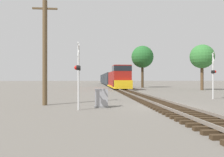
{
  "coord_description": "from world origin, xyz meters",
  "views": [
    {
      "loc": [
        -5.02,
        -14.68,
        1.92
      ],
      "look_at": [
        -2.91,
        8.88,
        1.97
      ],
      "focal_mm": 35.0,
      "sensor_mm": 36.0,
      "label": 1
    }
  ],
  "objects_px": {
    "utility_pole": "(45,52)",
    "tree_far_right": "(202,57)",
    "relay_cabinet": "(101,98)",
    "tree_mid_background": "(142,57)",
    "freight_train": "(109,79)",
    "crossing_signal_far": "(213,73)",
    "crossing_signal_near": "(78,71)"
  },
  "relations": [
    {
      "from": "tree_far_right",
      "to": "tree_mid_background",
      "type": "height_order",
      "value": "tree_mid_background"
    },
    {
      "from": "crossing_signal_near",
      "to": "relay_cabinet",
      "type": "relative_size",
      "value": 3.32
    },
    {
      "from": "freight_train",
      "to": "tree_far_right",
      "type": "relative_size",
      "value": 8.29
    },
    {
      "from": "crossing_signal_near",
      "to": "tree_far_right",
      "type": "xyz_separation_m",
      "value": [
        19.65,
        22.36,
        3.31
      ]
    },
    {
      "from": "utility_pole",
      "to": "relay_cabinet",
      "type": "bearing_deg",
      "value": -22.28
    },
    {
      "from": "utility_pole",
      "to": "tree_mid_background",
      "type": "distance_m",
      "value": 34.74
    },
    {
      "from": "crossing_signal_near",
      "to": "tree_mid_background",
      "type": "height_order",
      "value": "tree_mid_background"
    },
    {
      "from": "freight_train",
      "to": "tree_far_right",
      "type": "height_order",
      "value": "tree_far_right"
    },
    {
      "from": "utility_pole",
      "to": "tree_mid_background",
      "type": "xyz_separation_m",
      "value": [
        14.56,
        31.41,
        2.86
      ]
    },
    {
      "from": "crossing_signal_near",
      "to": "crossing_signal_far",
      "type": "distance_m",
      "value": 13.88
    },
    {
      "from": "crossing_signal_near",
      "to": "relay_cabinet",
      "type": "xyz_separation_m",
      "value": [
        1.48,
        1.09,
        -1.8
      ]
    },
    {
      "from": "utility_pole",
      "to": "tree_mid_background",
      "type": "relative_size",
      "value": 0.83
    },
    {
      "from": "tree_mid_background",
      "to": "crossing_signal_near",
      "type": "bearing_deg",
      "value": -109.3
    },
    {
      "from": "utility_pole",
      "to": "tree_mid_background",
      "type": "bearing_deg",
      "value": 65.13
    },
    {
      "from": "crossing_signal_near",
      "to": "tree_mid_background",
      "type": "xyz_separation_m",
      "value": [
        11.96,
        34.17,
        4.37
      ]
    },
    {
      "from": "tree_far_right",
      "to": "freight_train",
      "type": "bearing_deg",
      "value": 114.15
    },
    {
      "from": "tree_mid_background",
      "to": "tree_far_right",
      "type": "bearing_deg",
      "value": -56.96
    },
    {
      "from": "crossing_signal_far",
      "to": "tree_mid_background",
      "type": "distance_m",
      "value": 28.22
    },
    {
      "from": "freight_train",
      "to": "relay_cabinet",
      "type": "bearing_deg",
      "value": -94.87
    },
    {
      "from": "relay_cabinet",
      "to": "utility_pole",
      "type": "height_order",
      "value": "utility_pole"
    },
    {
      "from": "crossing_signal_far",
      "to": "tree_far_right",
      "type": "relative_size",
      "value": 0.57
    },
    {
      "from": "utility_pole",
      "to": "tree_far_right",
      "type": "height_order",
      "value": "tree_far_right"
    },
    {
      "from": "crossing_signal_near",
      "to": "tree_far_right",
      "type": "relative_size",
      "value": 0.53
    },
    {
      "from": "relay_cabinet",
      "to": "tree_mid_background",
      "type": "relative_size",
      "value": 0.13
    },
    {
      "from": "tree_far_right",
      "to": "tree_mid_background",
      "type": "bearing_deg",
      "value": 123.04
    },
    {
      "from": "utility_pole",
      "to": "tree_far_right",
      "type": "relative_size",
      "value": 0.98
    },
    {
      "from": "crossing_signal_near",
      "to": "relay_cabinet",
      "type": "height_order",
      "value": "crossing_signal_near"
    },
    {
      "from": "freight_train",
      "to": "relay_cabinet",
      "type": "height_order",
      "value": "freight_train"
    },
    {
      "from": "crossing_signal_near",
      "to": "tree_mid_background",
      "type": "bearing_deg",
      "value": 161.73
    },
    {
      "from": "crossing_signal_far",
      "to": "tree_far_right",
      "type": "bearing_deg",
      "value": -4.32
    },
    {
      "from": "crossing_signal_far",
      "to": "tree_mid_background",
      "type": "relative_size",
      "value": 0.48
    },
    {
      "from": "freight_train",
      "to": "tree_far_right",
      "type": "distance_m",
      "value": 33.82
    }
  ]
}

